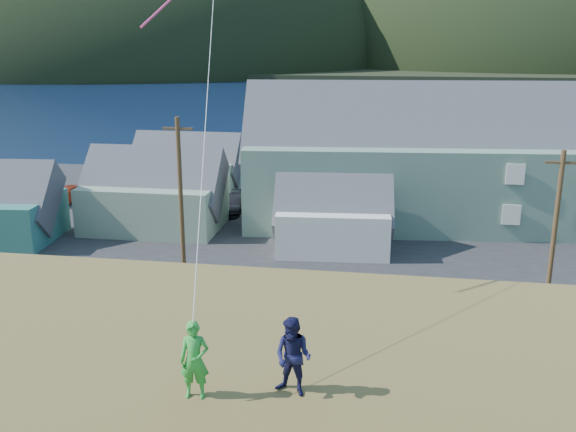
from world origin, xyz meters
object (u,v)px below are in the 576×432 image
object	(u,v)px
shed_palegreen_far	(187,165)
shed_palegreen_near	(154,193)
kite_flyer_green	(194,360)
wharf	(279,159)
shed_white	(333,217)
kite_flyer_navy	(293,357)
lodge	(489,160)

from	to	relation	value
shed_palegreen_far	shed_palegreen_near	bearing A→B (deg)	-83.09
shed_palegreen_near	kite_flyer_green	size ratio (longest dim) A/B	6.62
wharf	shed_palegreen_near	world-z (taller)	shed_palegreen_near
shed_white	kite_flyer_navy	bearing A→B (deg)	-90.67
shed_palegreen_far	kite_flyer_navy	bearing A→B (deg)	-68.66
wharf	shed_white	bearing A→B (deg)	-73.36
shed_palegreen_far	kite_flyer_green	xyz separation A→B (m)	(14.65, -44.33, 5.42)
wharf	lodge	distance (m)	29.21
wharf	shed_palegreen_far	bearing A→B (deg)	-110.56
shed_white	kite_flyer_green	bearing A→B (deg)	-94.15
shed_palegreen_near	kite_flyer_navy	world-z (taller)	kite_flyer_navy
shed_palegreen_near	kite_flyer_green	xyz separation A→B (m)	(13.42, -32.81, 5.21)
shed_palegreen_far	kite_flyer_green	world-z (taller)	kite_flyer_green
kite_flyer_navy	wharf	bearing A→B (deg)	117.71
shed_white	shed_palegreen_far	distance (m)	20.43
lodge	kite_flyer_green	distance (m)	40.00
kite_flyer_green	shed_palegreen_near	bearing A→B (deg)	105.32
shed_palegreen_near	shed_white	bearing A→B (deg)	-12.15
shed_palegreen_near	lodge	bearing A→B (deg)	12.85
shed_palegreen_near	shed_palegreen_far	xyz separation A→B (m)	(-1.23, 11.52, -0.22)
wharf	lodge	world-z (taller)	lodge
shed_palegreen_near	kite_flyer_green	distance (m)	35.82
wharf	shed_palegreen_near	size ratio (longest dim) A/B	2.57
wharf	shed_white	world-z (taller)	shed_white
wharf	kite_flyer_green	distance (m)	60.72
kite_flyer_green	shed_white	bearing A→B (deg)	83.23
shed_white	shed_palegreen_far	bearing A→B (deg)	131.17
wharf	shed_white	size ratio (longest dim) A/B	3.23
kite_flyer_navy	shed_white	bearing A→B (deg)	111.07
lodge	kite_flyer_green	size ratio (longest dim) A/B	24.32
shed_palegreen_far	kite_flyer_navy	size ratio (longest dim) A/B	6.42
wharf	kite_flyer_navy	distance (m)	60.62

